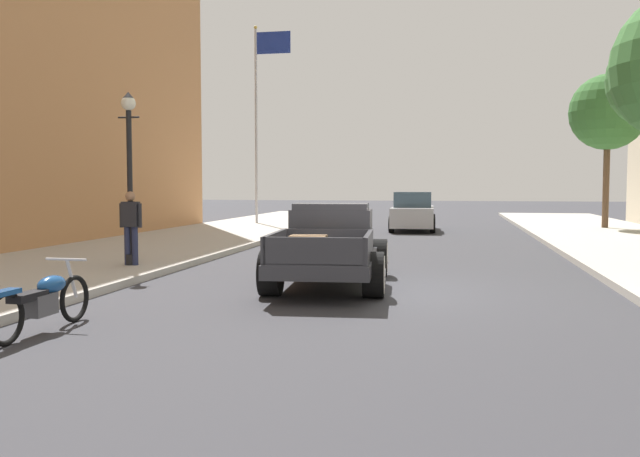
% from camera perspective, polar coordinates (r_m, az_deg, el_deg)
% --- Properties ---
extents(ground_plane, '(140.00, 140.00, 0.00)m').
position_cam_1_polar(ground_plane, '(12.46, 3.99, -5.23)').
color(ground_plane, '#333338').
extents(sidewalk_left, '(5.50, 64.00, 0.15)m').
position_cam_1_polar(sidewalk_left, '(15.16, -24.39, -3.66)').
color(sidewalk_left, '#ADA89E').
rests_on(sidewalk_left, ground).
extents(hotrod_truck_gunmetal, '(2.43, 5.03, 1.58)m').
position_cam_1_polar(hotrod_truck_gunmetal, '(13.11, 0.95, -1.45)').
color(hotrod_truck_gunmetal, '#333338').
rests_on(hotrod_truck_gunmetal, ground).
extents(motorcycle_parked, '(0.62, 2.12, 0.93)m').
position_cam_1_polar(motorcycle_parked, '(9.48, -22.65, -5.66)').
color(motorcycle_parked, black).
rests_on(motorcycle_parked, ground).
extents(car_background_silver, '(1.96, 4.35, 1.65)m').
position_cam_1_polar(car_background_silver, '(28.45, 7.95, 1.35)').
color(car_background_silver, '#B7B7BC').
rests_on(car_background_silver, ground).
extents(pedestrian_sidewalk_left, '(0.53, 0.22, 1.65)m').
position_cam_1_polar(pedestrian_sidewalk_left, '(15.45, -15.88, 0.43)').
color(pedestrian_sidewalk_left, '#232847').
rests_on(pedestrian_sidewalk_left, sidewalk_left).
extents(street_lamp_near, '(0.50, 0.32, 3.85)m').
position_cam_1_polar(street_lamp_near, '(15.49, -15.98, 5.24)').
color(street_lamp_near, black).
rests_on(street_lamp_near, sidewalk_left).
extents(flagpole, '(1.74, 0.16, 9.16)m').
position_cam_1_polar(flagpole, '(31.69, -5.09, 10.68)').
color(flagpole, '#B2B2B7').
rests_on(flagpole, sidewalk_left).
extents(street_tree_third, '(3.14, 3.14, 6.39)m').
position_cam_1_polar(street_tree_third, '(30.48, 23.42, 9.09)').
color(street_tree_third, brown).
rests_on(street_tree_third, sidewalk_right).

